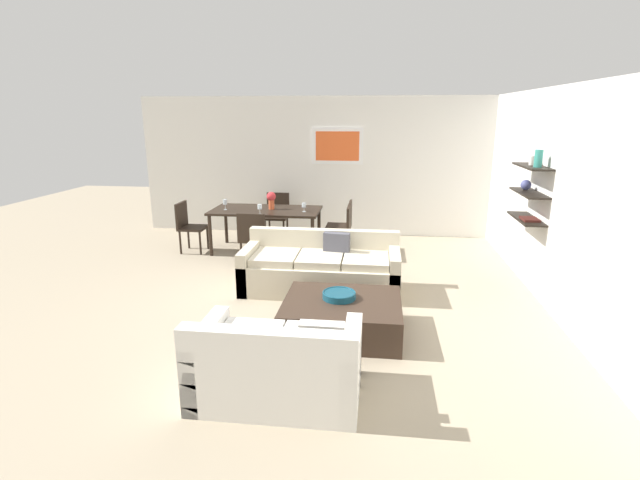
% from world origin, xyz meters
% --- Properties ---
extents(ground_plane, '(18.00, 18.00, 0.00)m').
position_xyz_m(ground_plane, '(0.00, 0.00, 0.00)').
color(ground_plane, tan).
extents(back_wall_unit, '(8.40, 0.09, 2.70)m').
position_xyz_m(back_wall_unit, '(0.30, 3.53, 1.36)').
color(back_wall_unit, silver).
rests_on(back_wall_unit, ground).
extents(right_wall_shelf_unit, '(0.34, 8.20, 2.70)m').
position_xyz_m(right_wall_shelf_unit, '(3.03, 0.60, 1.35)').
color(right_wall_shelf_unit, silver).
rests_on(right_wall_shelf_unit, ground).
extents(sofa_beige, '(2.13, 0.90, 0.78)m').
position_xyz_m(sofa_beige, '(0.12, 0.34, 0.29)').
color(sofa_beige, beige).
rests_on(sofa_beige, ground).
extents(loveseat_white, '(1.40, 0.90, 0.78)m').
position_xyz_m(loveseat_white, '(0.06, -2.23, 0.29)').
color(loveseat_white, white).
rests_on(loveseat_white, ground).
extents(coffee_table, '(1.29, 1.08, 0.38)m').
position_xyz_m(coffee_table, '(0.51, -0.94, 0.19)').
color(coffee_table, '#38281E').
rests_on(coffee_table, ground).
extents(decorative_bowl, '(0.37, 0.37, 0.08)m').
position_xyz_m(decorative_bowl, '(0.47, -0.89, 0.42)').
color(decorative_bowl, navy).
rests_on(decorative_bowl, coffee_table).
extents(dining_table, '(1.88, 0.97, 0.75)m').
position_xyz_m(dining_table, '(-1.07, 2.12, 0.68)').
color(dining_table, black).
rests_on(dining_table, ground).
extents(dining_chair_right_near, '(0.44, 0.44, 0.88)m').
position_xyz_m(dining_chair_right_near, '(0.28, 1.91, 0.50)').
color(dining_chair_right_near, black).
rests_on(dining_chair_right_near, ground).
extents(dining_chair_foot, '(0.44, 0.44, 0.88)m').
position_xyz_m(dining_chair_foot, '(-1.07, 1.23, 0.50)').
color(dining_chair_foot, black).
rests_on(dining_chair_foot, ground).
extents(dining_chair_left_near, '(0.44, 0.44, 0.88)m').
position_xyz_m(dining_chair_left_near, '(-2.42, 1.91, 0.50)').
color(dining_chair_left_near, black).
rests_on(dining_chair_left_near, ground).
extents(dining_chair_right_far, '(0.44, 0.44, 0.88)m').
position_xyz_m(dining_chair_right_far, '(0.28, 2.34, 0.50)').
color(dining_chair_right_far, black).
rests_on(dining_chair_right_far, ground).
extents(dining_chair_head, '(0.44, 0.44, 0.88)m').
position_xyz_m(dining_chair_head, '(-1.07, 3.01, 0.50)').
color(dining_chair_head, black).
rests_on(dining_chair_head, ground).
extents(wine_glass_right_near, '(0.07, 0.07, 0.15)m').
position_xyz_m(wine_glass_right_near, '(-0.38, 2.00, 0.86)').
color(wine_glass_right_near, silver).
rests_on(wine_glass_right_near, dining_table).
extents(wine_glass_foot, '(0.07, 0.07, 0.17)m').
position_xyz_m(wine_glass_foot, '(-1.07, 1.70, 0.87)').
color(wine_glass_foot, silver).
rests_on(wine_glass_foot, dining_table).
extents(wine_glass_left_near, '(0.07, 0.07, 0.18)m').
position_xyz_m(wine_glass_left_near, '(-1.77, 2.00, 0.88)').
color(wine_glass_left_near, silver).
rests_on(wine_glass_left_near, dining_table).
extents(wine_glass_head, '(0.08, 0.08, 0.15)m').
position_xyz_m(wine_glass_head, '(-1.07, 2.55, 0.86)').
color(wine_glass_head, silver).
rests_on(wine_glass_head, dining_table).
extents(centerpiece_vase, '(0.16, 0.16, 0.30)m').
position_xyz_m(centerpiece_vase, '(-0.98, 2.15, 0.93)').
color(centerpiece_vase, '#D85933').
rests_on(centerpiece_vase, dining_table).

